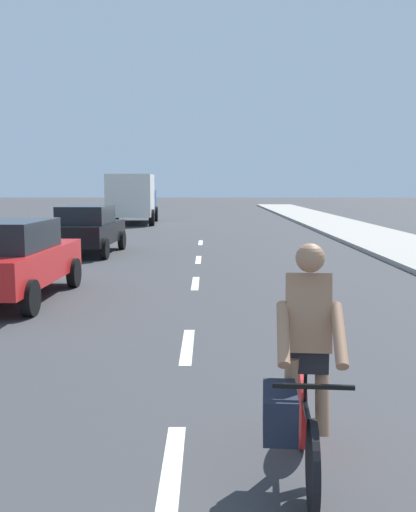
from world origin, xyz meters
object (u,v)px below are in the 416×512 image
(parked_car_red, at_px, (6,258))
(parked_car_black, at_px, (86,228))
(delivery_truck, at_px, (131,197))
(cyclist, at_px, (300,374))

(parked_car_red, height_order, parked_car_black, same)
(parked_car_black, height_order, delivery_truck, delivery_truck)
(cyclist, height_order, parked_car_red, cyclist)
(parked_car_black, xyz_separation_m, delivery_truck, (-0.44, 14.75, 0.67))
(parked_car_black, bearing_deg, cyclist, -69.75)
(cyclist, relative_size, delivery_truck, 0.29)
(cyclist, bearing_deg, delivery_truck, -75.16)
(parked_car_red, bearing_deg, parked_car_black, 91.88)
(parked_car_red, height_order, delivery_truck, delivery_truck)
(cyclist, distance_m, delivery_truck, 29.74)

